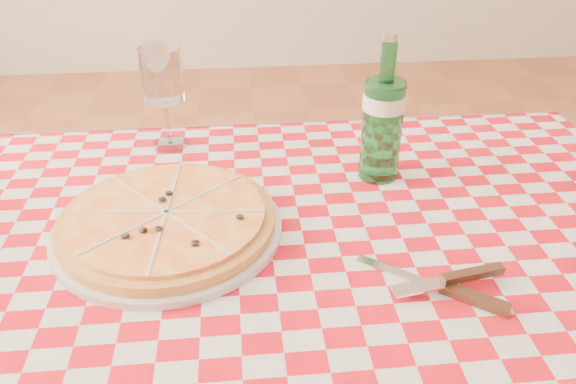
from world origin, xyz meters
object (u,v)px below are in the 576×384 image
at_px(dining_table, 304,292).
at_px(wine_glass, 165,98).
at_px(pizza_plate, 167,219).
at_px(water_bottle, 384,109).

distance_m(dining_table, wine_glass, 0.48).
distance_m(pizza_plate, water_bottle, 0.42).
distance_m(pizza_plate, wine_glass, 0.32).
xyz_separation_m(pizza_plate, water_bottle, (0.38, 0.14, 0.11)).
height_order(water_bottle, wine_glass, water_bottle).
relative_size(pizza_plate, wine_glass, 1.78).
height_order(dining_table, wine_glass, wine_glass).
bearing_deg(pizza_plate, water_bottle, 20.92).
xyz_separation_m(dining_table, water_bottle, (0.16, 0.20, 0.23)).
distance_m(dining_table, water_bottle, 0.35).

